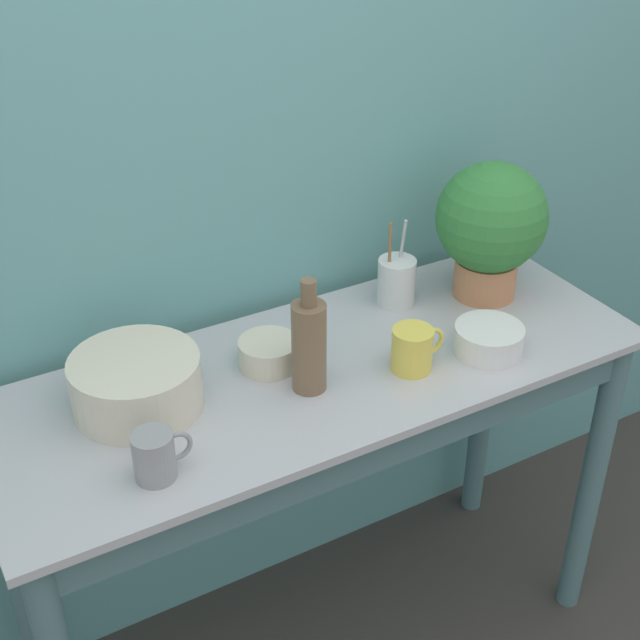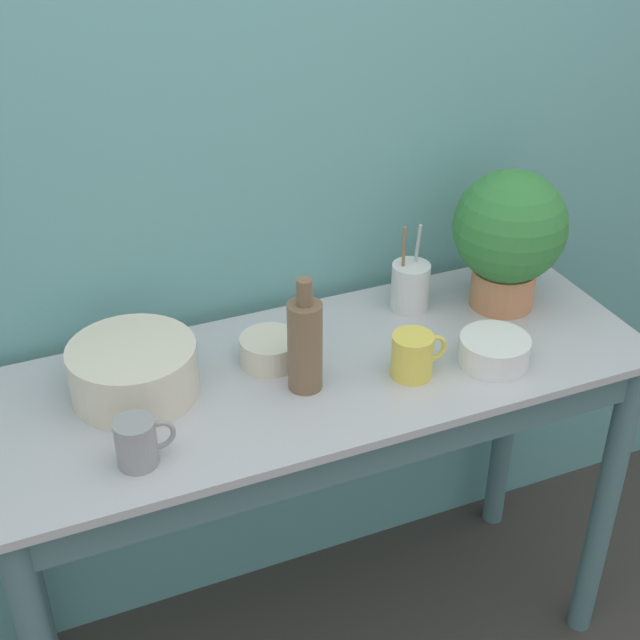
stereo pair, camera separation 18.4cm
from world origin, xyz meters
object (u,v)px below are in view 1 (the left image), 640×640
object	(u,v)px
bowl_small_enamel_white	(489,339)
utensil_cup	(396,281)
bowl_wash_large	(136,383)
mug_yellow	(413,349)
mug_grey	(155,456)
bowl_small_cream	(269,353)
bottle_tall	(309,344)
potted_plant	(491,224)

from	to	relation	value
bowl_small_enamel_white	utensil_cup	xyz separation A→B (m)	(-0.06, 0.27, 0.03)
bowl_wash_large	mug_yellow	distance (m)	0.58
bowl_wash_large	mug_grey	size ratio (longest dim) A/B	2.30
bowl_wash_large	mug_grey	distance (m)	0.22
bowl_small_enamel_white	bowl_small_cream	bearing A→B (deg)	156.80
mug_yellow	utensil_cup	distance (m)	0.27
utensil_cup	mug_yellow	bearing A→B (deg)	-116.26
bowl_wash_large	bottle_tall	world-z (taller)	bottle_tall
potted_plant	bottle_tall	distance (m)	0.58
potted_plant	utensil_cup	bearing A→B (deg)	161.34
potted_plant	bowl_small_cream	size ratio (longest dim) A/B	2.58
bowl_small_enamel_white	mug_grey	bearing A→B (deg)	-178.02
potted_plant	bowl_small_enamel_white	distance (m)	0.30
bowl_wash_large	bottle_tall	bearing A→B (deg)	-19.00
mug_grey	bowl_small_enamel_white	distance (m)	0.78
bowl_wash_large	bowl_small_cream	distance (m)	0.29
bowl_wash_large	mug_grey	bearing A→B (deg)	-100.96
potted_plant	mug_grey	size ratio (longest dim) A/B	2.97
potted_plant	bottle_tall	bearing A→B (deg)	-167.07
bowl_small_enamel_white	mug_yellow	bearing A→B (deg)	171.14
mug_grey	mug_yellow	bearing A→B (deg)	5.29
bowl_wash_large	bowl_small_enamel_white	world-z (taller)	bowl_wash_large
potted_plant	mug_grey	distance (m)	0.97
bottle_tall	utensil_cup	xyz separation A→B (m)	(0.35, 0.20, -0.05)
bowl_small_cream	bowl_wash_large	bearing A→B (deg)	-179.95
mug_grey	bowl_wash_large	bearing A→B (deg)	79.04
bowl_wash_large	utensil_cup	xyz separation A→B (m)	(0.68, 0.09, 0.00)
bowl_small_cream	mug_grey	bearing A→B (deg)	-147.12
mug_grey	mug_yellow	distance (m)	0.60
bowl_wash_large	bowl_small_enamel_white	distance (m)	0.76
potted_plant	utensil_cup	xyz separation A→B (m)	(-0.21, 0.07, -0.13)
mug_yellow	utensil_cup	bearing A→B (deg)	63.74
bottle_tall	bowl_small_enamel_white	xyz separation A→B (m)	(0.41, -0.08, -0.08)
bowl_small_cream	bowl_small_enamel_white	size ratio (longest dim) A/B	0.85
mug_yellow	bowl_wash_large	bearing A→B (deg)	163.78
bottle_tall	mug_yellow	world-z (taller)	bottle_tall
potted_plant	utensil_cup	distance (m)	0.26
bowl_small_enamel_white	utensil_cup	world-z (taller)	utensil_cup
bowl_wash_large	mug_yellow	bearing A→B (deg)	-16.22
bottle_tall	bowl_small_cream	size ratio (longest dim) A/B	1.95
bowl_wash_large	bowl_small_cream	size ratio (longest dim) A/B	2.00
bottle_tall	utensil_cup	distance (m)	0.40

